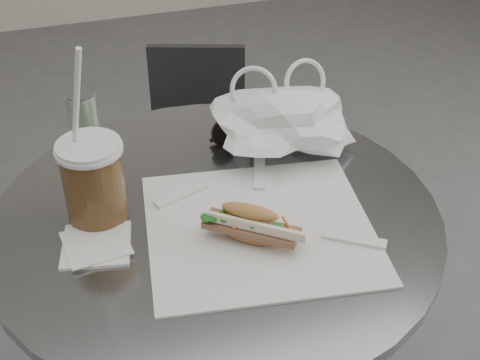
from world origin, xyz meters
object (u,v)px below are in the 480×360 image
object	(u,v)px
banh_mi	(251,225)
iced_coffee	(93,180)
cafe_table	(219,325)
chair_far	(198,179)
sunglasses	(238,129)
drink_can	(84,119)

from	to	relation	value
banh_mi	iced_coffee	bearing A→B (deg)	-173.41
cafe_table	chair_far	xyz separation A→B (m)	(0.15, 0.71, -0.17)
chair_far	sunglasses	size ratio (longest dim) A/B	5.46
banh_mi	iced_coffee	xyz separation A→B (m)	(-0.22, 0.14, 0.04)
chair_far	iced_coffee	distance (m)	0.91
sunglasses	drink_can	distance (m)	0.30
cafe_table	sunglasses	size ratio (longest dim) A/B	6.25
chair_far	sunglasses	distance (m)	0.68
cafe_table	drink_can	distance (m)	0.47
chair_far	iced_coffee	bearing A→B (deg)	82.01
sunglasses	drink_can	size ratio (longest dim) A/B	1.11
banh_mi	cafe_table	bearing A→B (deg)	148.23
banh_mi	sunglasses	bearing A→B (deg)	114.11
cafe_table	drink_can	size ratio (longest dim) A/B	6.97
banh_mi	iced_coffee	size ratio (longest dim) A/B	0.61
chair_far	banh_mi	size ratio (longest dim) A/B	3.50
banh_mi	drink_can	size ratio (longest dim) A/B	1.74
chair_far	banh_mi	distance (m)	0.94
chair_far	iced_coffee	world-z (taller)	iced_coffee
cafe_table	chair_far	distance (m)	0.75
sunglasses	drink_can	world-z (taller)	drink_can
sunglasses	banh_mi	bearing A→B (deg)	-120.29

